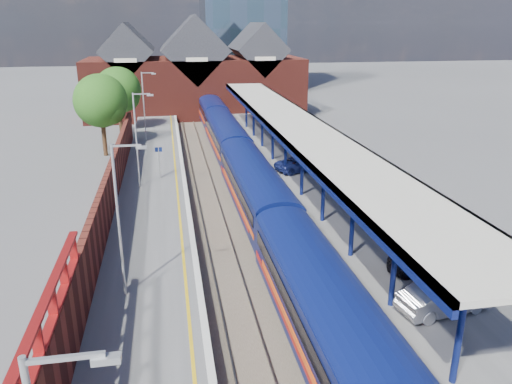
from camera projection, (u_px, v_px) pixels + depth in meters
The scene contains 21 objects.
ground at pixel (216, 166), 46.49m from camera, with size 240.00×240.00×0.00m, color #5B5B5E.
ballast_bed at pixel (229, 202), 37.16m from camera, with size 6.00×76.00×0.06m, color #473D33.
rails at pixel (229, 201), 37.14m from camera, with size 4.51×76.00×0.14m.
left_platform at pixel (154, 201), 36.10m from camera, with size 5.00×76.00×1.00m, color #565659.
right_platform at pixel (307, 192), 38.01m from camera, with size 6.00×76.00×1.00m, color #565659.
coping_left at pixel (186, 192), 36.32m from camera, with size 0.30×76.00×0.05m, color silver.
coping_right at pixel (270, 187), 37.37m from camera, with size 0.30×76.00×0.05m, color silver.
yellow_line at pixel (178, 193), 36.23m from camera, with size 0.14×76.00×0.01m, color yellow.
train at pixel (238, 155), 42.04m from camera, with size 2.91×65.92×3.45m.
canopy at pixel (296, 125), 38.21m from camera, with size 4.50×52.00×4.48m.
lamp_post_b at pixel (121, 212), 21.46m from camera, with size 1.48×0.18×7.00m.
lamp_post_c at pixel (138, 134), 36.37m from camera, with size 1.48×0.18×7.00m.
lamp_post_d at pixel (145, 102), 51.28m from camera, with size 1.48×0.18×7.00m.
platform_sign at pixel (159, 157), 39.20m from camera, with size 0.55×0.08×2.50m.
brick_wall at pixel (104, 209), 29.02m from camera, with size 0.35×50.00×3.86m.
station_building at pixel (195, 77), 70.83m from camera, with size 30.00×12.12×13.78m.
tree_near at pixel (102, 102), 48.55m from camera, with size 5.20×5.20×8.10m.
tree_far at pixel (119, 92), 56.17m from camera, with size 5.20×5.20×8.10m.
parked_car_silver at pixel (444, 297), 21.12m from camera, with size 1.44×4.12×1.36m, color #A2A2A7.
parked_car_dark at pixel (430, 265), 24.19m from camera, with size 1.65×4.05×1.17m, color black.
parked_car_blue at pixel (300, 164), 41.37m from camera, with size 1.94×4.21×1.17m, color navy.
Camera 1 is at (-4.16, -14.75, 12.72)m, focal length 35.00 mm.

